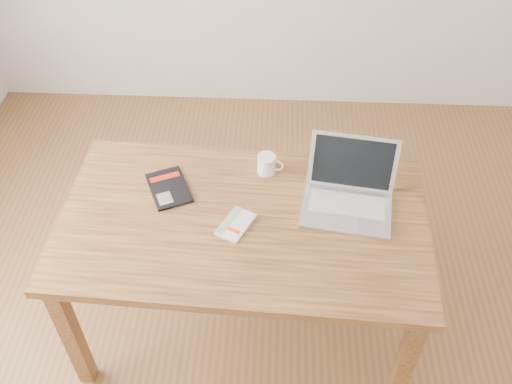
{
  "coord_description": "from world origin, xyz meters",
  "views": [
    {
      "loc": [
        0.0,
        -1.41,
        2.47
      ],
      "look_at": [
        -0.08,
        0.2,
        0.85
      ],
      "focal_mm": 40.0,
      "sensor_mm": 36.0,
      "label": 1
    }
  ],
  "objects_px": {
    "black_guidebook": "(169,188)",
    "laptop": "(349,193)",
    "white_guidebook": "(236,224)",
    "coffee_mug": "(267,164)",
    "desk": "(243,234)"
  },
  "relations": [
    {
      "from": "black_guidebook",
      "to": "laptop",
      "type": "bearing_deg",
      "value": -27.5
    },
    {
      "from": "white_guidebook",
      "to": "coffee_mug",
      "type": "distance_m",
      "value": 0.35
    },
    {
      "from": "laptop",
      "to": "white_guidebook",
      "type": "bearing_deg",
      "value": -153.22
    },
    {
      "from": "laptop",
      "to": "coffee_mug",
      "type": "distance_m",
      "value": 0.38
    },
    {
      "from": "desk",
      "to": "laptop",
      "type": "xyz_separation_m",
      "value": [
        0.43,
        0.12,
        0.14
      ]
    },
    {
      "from": "white_guidebook",
      "to": "laptop",
      "type": "bearing_deg",
      "value": 45.16
    },
    {
      "from": "black_guidebook",
      "to": "laptop",
      "type": "relative_size",
      "value": 0.67
    },
    {
      "from": "desk",
      "to": "white_guidebook",
      "type": "xyz_separation_m",
      "value": [
        -0.03,
        -0.03,
        0.1
      ]
    },
    {
      "from": "desk",
      "to": "black_guidebook",
      "type": "distance_m",
      "value": 0.38
    },
    {
      "from": "desk",
      "to": "white_guidebook",
      "type": "relative_size",
      "value": 7.86
    },
    {
      "from": "white_guidebook",
      "to": "coffee_mug",
      "type": "relative_size",
      "value": 1.67
    },
    {
      "from": "coffee_mug",
      "to": "black_guidebook",
      "type": "bearing_deg",
      "value": -153.09
    },
    {
      "from": "desk",
      "to": "laptop",
      "type": "distance_m",
      "value": 0.47
    },
    {
      "from": "white_guidebook",
      "to": "black_guidebook",
      "type": "height_order",
      "value": "white_guidebook"
    },
    {
      "from": "white_guidebook",
      "to": "laptop",
      "type": "height_order",
      "value": "laptop"
    }
  ]
}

